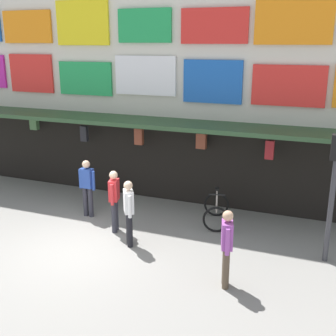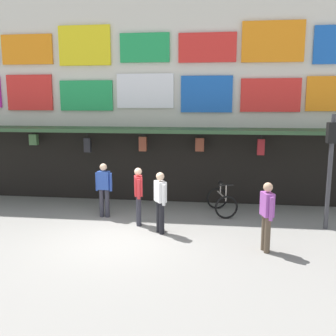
# 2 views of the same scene
# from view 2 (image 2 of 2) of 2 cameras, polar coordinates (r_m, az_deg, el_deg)

# --- Properties ---
(ground_plane) EXTENTS (80.00, 80.00, 0.00)m
(ground_plane) POSITION_cam_2_polar(r_m,az_deg,el_deg) (9.99, -7.62, -10.70)
(ground_plane) COLOR gray
(shopfront) EXTENTS (18.00, 2.60, 8.00)m
(shopfront) POSITION_cam_2_polar(r_m,az_deg,el_deg) (13.82, -3.00, 11.82)
(shopfront) COLOR beige
(shopfront) RESTS_ON ground
(traffic_light_far) EXTENTS (0.29, 0.33, 3.20)m
(traffic_light_far) POSITION_cam_2_polar(r_m,az_deg,el_deg) (11.15, 23.50, 2.07)
(traffic_light_far) COLOR #38383D
(traffic_light_far) RESTS_ON ground
(bicycle_parked) EXTENTS (0.99, 1.31, 1.05)m
(bicycle_parked) POSITION_cam_2_polar(r_m,az_deg,el_deg) (12.10, 8.14, -5.08)
(bicycle_parked) COLOR black
(bicycle_parked) RESTS_ON ground
(pedestrian_in_yellow) EXTENTS (0.31, 0.51, 1.68)m
(pedestrian_in_yellow) POSITION_cam_2_polar(r_m,az_deg,el_deg) (9.17, 14.77, -6.62)
(pedestrian_in_yellow) COLOR brown
(pedestrian_in_yellow) RESTS_ON ground
(pedestrian_in_red) EXTENTS (0.38, 0.46, 1.68)m
(pedestrian_in_red) POSITION_cam_2_polar(r_m,az_deg,el_deg) (10.10, -1.18, -4.75)
(pedestrian_in_red) COLOR black
(pedestrian_in_red) RESTS_ON ground
(pedestrian_in_green) EXTENTS (0.30, 0.52, 1.68)m
(pedestrian_in_green) POSITION_cam_2_polar(r_m,az_deg,el_deg) (10.80, -4.52, -3.81)
(pedestrian_in_green) COLOR #2D2D38
(pedestrian_in_green) RESTS_ON ground
(pedestrian_in_black) EXTENTS (0.53, 0.24, 1.68)m
(pedestrian_in_black) POSITION_cam_2_polar(r_m,az_deg,el_deg) (11.67, -9.71, -2.87)
(pedestrian_in_black) COLOR #2D2D38
(pedestrian_in_black) RESTS_ON ground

